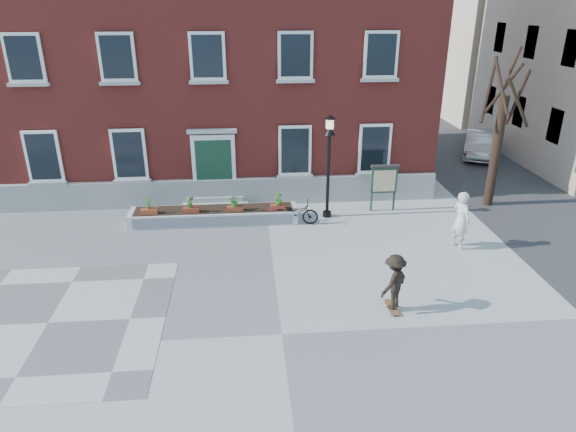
{
  "coord_description": "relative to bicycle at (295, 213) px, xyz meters",
  "views": [
    {
      "loc": [
        -0.77,
        -10.6,
        7.75
      ],
      "look_at": [
        0.5,
        4.0,
        1.5
      ],
      "focal_mm": 32.0,
      "sensor_mm": 36.0,
      "label": 1
    }
  ],
  "objects": [
    {
      "name": "parked_car",
      "position": [
        10.54,
        7.99,
        0.21
      ],
      "size": [
        2.94,
        4.22,
        1.32
      ],
      "primitive_type": "imported",
      "rotation": [
        0.0,
        0.0,
        -0.43
      ],
      "color": "silver",
      "rests_on": "ground"
    },
    {
      "name": "brick_building",
      "position": [
        -2.99,
        7.23,
        5.85
      ],
      "size": [
        18.4,
        10.85,
        12.6
      ],
      "color": "maroon",
      "rests_on": "ground"
    },
    {
      "name": "bystander",
      "position": [
        5.27,
        -2.4,
        0.54
      ],
      "size": [
        0.69,
        0.84,
        1.98
      ],
      "primitive_type": "imported",
      "rotation": [
        0.0,
        0.0,
        1.92
      ],
      "color": "silver",
      "rests_on": "ground"
    },
    {
      "name": "ground",
      "position": [
        -0.99,
        -6.75,
        -0.45
      ],
      "size": [
        100.0,
        100.0,
        0.0
      ],
      "primitive_type": "plane",
      "color": "#9D9DA0",
      "rests_on": "ground"
    },
    {
      "name": "skateboarder",
      "position": [
        2.05,
        -5.88,
        0.39
      ],
      "size": [
        1.13,
        1.09,
        1.63
      ],
      "color": "brown",
      "rests_on": "ground"
    },
    {
      "name": "lamp_post",
      "position": [
        1.3,
        0.6,
        2.09
      ],
      "size": [
        0.4,
        0.4,
        3.93
      ],
      "color": "black",
      "rests_on": "ground"
    },
    {
      "name": "notice_board",
      "position": [
        3.56,
        1.0,
        0.81
      ],
      "size": [
        1.1,
        0.16,
        1.87
      ],
      "color": "#193321",
      "rests_on": "ground"
    },
    {
      "name": "bicycle",
      "position": [
        0.0,
        0.0,
        0.0
      ],
      "size": [
        1.78,
        0.79,
        0.9
      ],
      "primitive_type": "imported",
      "rotation": [
        0.0,
        0.0,
        1.46
      ],
      "color": "black",
      "rests_on": "ground"
    },
    {
      "name": "side_street",
      "position": [
        17.0,
        13.03,
        6.57
      ],
      "size": [
        15.2,
        36.0,
        14.5
      ],
      "color": "#3A3A3C",
      "rests_on": "ground"
    },
    {
      "name": "planter_assembly",
      "position": [
        -2.98,
        0.43,
        -0.15
      ],
      "size": [
        6.2,
        1.12,
        1.15
      ],
      "color": "silver",
      "rests_on": "ground"
    },
    {
      "name": "checker_patch",
      "position": [
        -6.99,
        -5.75,
        -0.45
      ],
      "size": [
        6.0,
        6.0,
        0.01
      ],
      "primitive_type": "cube",
      "color": "slate",
      "rests_on": "ground"
    },
    {
      "name": "bare_tree",
      "position": [
        8.01,
        1.26,
        2.34
      ],
      "size": [
        1.83,
        1.83,
        6.16
      ],
      "color": "black",
      "rests_on": "ground"
    }
  ]
}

